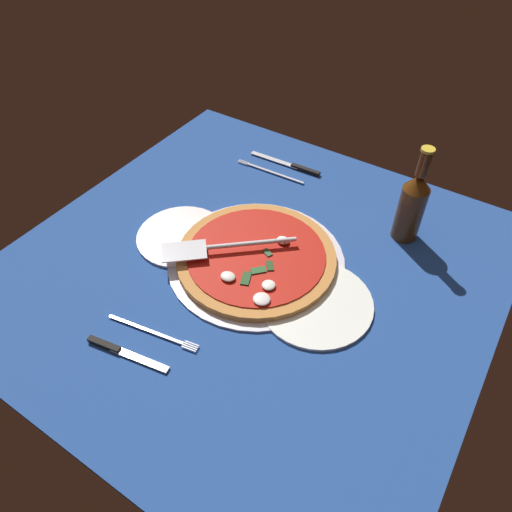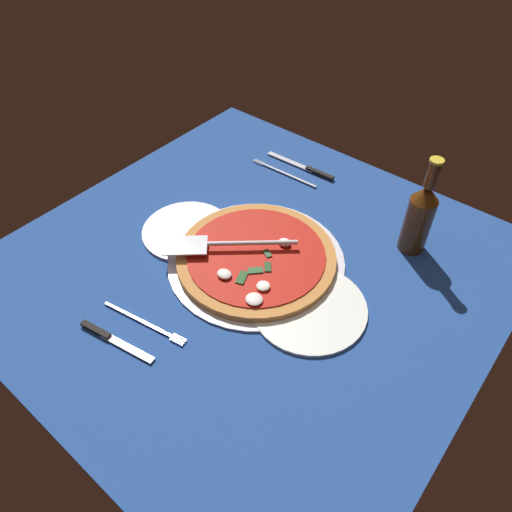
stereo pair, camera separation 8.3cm
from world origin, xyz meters
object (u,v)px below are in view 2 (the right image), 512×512
object	(u,v)px
pizza_server	(221,244)
beer_bottle	(420,216)
dinner_plate_left	(187,231)
pizza	(256,257)
dinner_plate_right	(309,308)
place_setting_near	(127,332)
place_setting_far	(295,171)

from	to	relation	value
pizza_server	beer_bottle	bearing A→B (deg)	-177.29
dinner_plate_left	pizza	bearing A→B (deg)	8.39
dinner_plate_right	place_setting_near	xyz separation A→B (cm)	(-23.74, -26.86, -0.16)
dinner_plate_right	place_setting_far	bearing A→B (deg)	129.56
place_setting_near	pizza_server	bearing A→B (deg)	79.36
place_setting_far	pizza	bearing A→B (deg)	110.07
place_setting_far	beer_bottle	distance (cm)	39.00
pizza	beer_bottle	world-z (taller)	beer_bottle
dinner_plate_left	pizza	xyz separation A→B (cm)	(18.60, 2.74, 1.24)
dinner_plate_right	place_setting_far	size ratio (longest dim) A/B	1.06
dinner_plate_left	place_setting_near	world-z (taller)	place_setting_near
pizza	pizza_server	bearing A→B (deg)	-151.61
dinner_plate_left	place_setting_near	xyz separation A→B (cm)	(11.47, -27.57, -0.16)
pizza	beer_bottle	size ratio (longest dim) A/B	1.47
pizza_server	place_setting_far	size ratio (longest dim) A/B	1.11
dinner_plate_right	pizza_server	distance (cm)	23.62
dinner_plate_right	place_setting_far	world-z (taller)	place_setting_far
dinner_plate_left	dinner_plate_right	xyz separation A→B (cm)	(35.20, -0.71, 0.00)
place_setting_near	beer_bottle	bearing A→B (deg)	51.18
pizza	beer_bottle	distance (cm)	35.96
dinner_plate_left	pizza	distance (cm)	18.85
pizza	place_setting_near	bearing A→B (deg)	-103.25
place_setting_far	beer_bottle	xyz separation A→B (cm)	(37.29, -7.05, 8.97)
beer_bottle	pizza	bearing A→B (deg)	-133.00
pizza	pizza_server	world-z (taller)	pizza_server
place_setting_near	place_setting_far	bearing A→B (deg)	85.81
dinner_plate_left	beer_bottle	world-z (taller)	beer_bottle
pizza	place_setting_near	xyz separation A→B (cm)	(-7.14, -30.31, -1.40)
pizza_server	pizza	bearing A→B (deg)	167.39
place_setting_near	beer_bottle	size ratio (longest dim) A/B	0.95
pizza_server	beer_bottle	xyz separation A→B (cm)	(30.71, 29.35, 5.19)
pizza_server	beer_bottle	size ratio (longest dim) A/B	1.03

